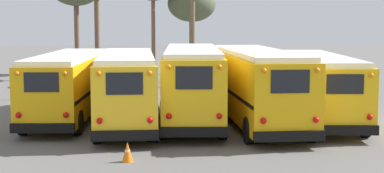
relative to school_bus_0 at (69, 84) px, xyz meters
name	(u,v)px	position (x,y,z in m)	size (l,w,h in m)	color
ground_plane	(192,122)	(5.62, -1.18, -1.64)	(160.00, 160.00, 0.00)	#5B5956
school_bus_0	(69,84)	(0.00, 0.00, 0.00)	(2.74, 10.51, 3.01)	#EAAA0F
school_bus_1	(127,87)	(2.81, -2.03, 0.07)	(2.81, 9.70, 3.14)	yellow
school_bus_2	(192,82)	(5.62, -1.28, 0.17)	(2.79, 10.23, 3.32)	yellow
school_bus_3	(257,84)	(8.44, -1.72, 0.12)	(3.16, 11.02, 3.25)	#EAAA0F
school_bus_4	(317,85)	(11.25, -1.09, -0.01)	(3.05, 10.23, 2.98)	yellow
utility_pole	(192,31)	(6.31, 13.08, 2.17)	(1.80, 0.34, 7.41)	brown
bare_tree_3	(192,4)	(6.40, 15.99, 4.01)	(3.52, 3.52, 7.04)	brown
fence_line	(186,81)	(5.62, 6.91, -0.66)	(19.31, 0.06, 1.42)	#939399
traffic_cone	(128,152)	(3.21, -8.39, -1.32)	(0.36, 0.36, 0.65)	orange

